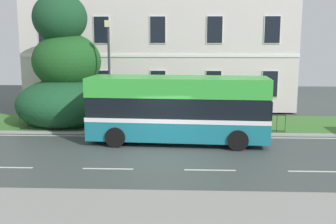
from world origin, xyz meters
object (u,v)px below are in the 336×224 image
(evergreen_tree, at_px, (65,79))
(street_lamp_post, at_px, (109,66))
(georgian_townhouse, at_px, (161,10))
(single_decker_bus, at_px, (178,109))

(evergreen_tree, relative_size, street_lamp_post, 1.35)
(street_lamp_post, bearing_deg, georgian_townhouse, 75.41)
(georgian_townhouse, height_order, single_decker_bus, georgian_townhouse)
(evergreen_tree, bearing_deg, street_lamp_post, -24.70)
(evergreen_tree, distance_m, street_lamp_post, 3.29)
(georgian_townhouse, relative_size, street_lamp_post, 3.25)
(street_lamp_post, bearing_deg, single_decker_bus, -36.68)
(georgian_townhouse, xyz_separation_m, evergreen_tree, (-5.26, -7.79, -4.53))
(georgian_townhouse, bearing_deg, single_decker_bus, -82.85)
(evergreen_tree, bearing_deg, single_decker_bus, -31.93)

